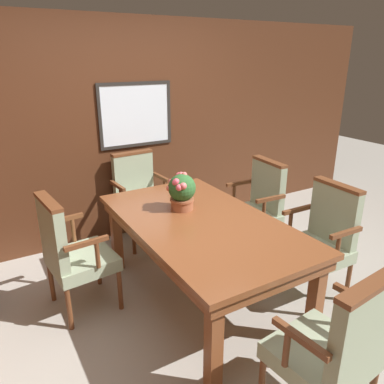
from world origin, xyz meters
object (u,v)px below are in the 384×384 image
object	(u,v)px
chair_head_near	(336,347)
dining_table	(201,230)
chair_left_far	(71,250)
potted_plant	(182,191)
chair_right_near	(322,237)
chair_head_far	(139,194)
chair_right_far	(257,204)

from	to	relation	value
chair_head_near	dining_table	bearing A→B (deg)	-95.33
dining_table	chair_left_far	distance (m)	1.07
chair_left_far	potted_plant	bearing A→B (deg)	-104.24
chair_head_near	chair_right_near	bearing A→B (deg)	-140.98
chair_right_near	chair_head_far	bearing A→B (deg)	-150.55
dining_table	chair_head_far	xyz separation A→B (m)	(0.01, 1.37, -0.12)
chair_head_near	chair_right_far	world-z (taller)	same
chair_left_far	chair_head_near	bearing A→B (deg)	-157.19
chair_head_near	chair_head_far	bearing A→B (deg)	-95.69
chair_head_near	chair_left_far	size ratio (longest dim) A/B	1.00
chair_right_near	chair_left_far	distance (m)	2.13
chair_right_near	chair_left_far	size ratio (longest dim) A/B	1.00
dining_table	potted_plant	size ratio (longest dim) A/B	5.85
chair_head_near	chair_right_far	size ratio (longest dim) A/B	1.00
chair_head_near	chair_left_far	distance (m)	2.06
dining_table	chair_head_near	bearing A→B (deg)	-89.89
dining_table	chair_left_far	size ratio (longest dim) A/B	1.89
chair_right_near	chair_head_near	xyz separation A→B (m)	(-0.97, -0.95, 0.00)
dining_table	chair_right_far	xyz separation A→B (m)	(0.97, 0.44, -0.12)
chair_right_far	chair_head_far	bearing A→B (deg)	-130.52
chair_left_far	chair_right_far	size ratio (longest dim) A/B	1.00
chair_head_far	chair_right_far	xyz separation A→B (m)	(0.96, -0.93, 0.00)
chair_head_far	chair_head_near	size ratio (longest dim) A/B	1.00
chair_head_far	chair_head_near	world-z (taller)	same
dining_table	chair_head_near	world-z (taller)	chair_head_near
chair_right_near	potted_plant	bearing A→B (deg)	-124.53
chair_head_near	chair_left_far	xyz separation A→B (m)	(-0.98, 1.82, 0.00)
dining_table	chair_right_far	bearing A→B (deg)	24.17
chair_right_near	chair_left_far	world-z (taller)	same
chair_head_near	potted_plant	bearing A→B (deg)	-94.56
chair_right_near	chair_right_far	world-z (taller)	same
chair_right_far	chair_head_near	bearing A→B (deg)	-24.35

